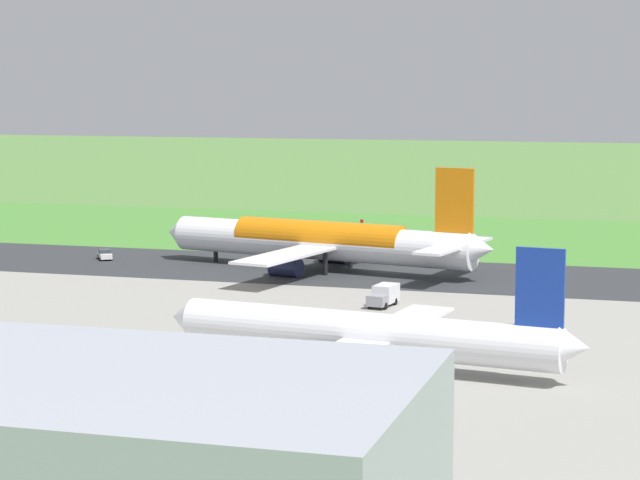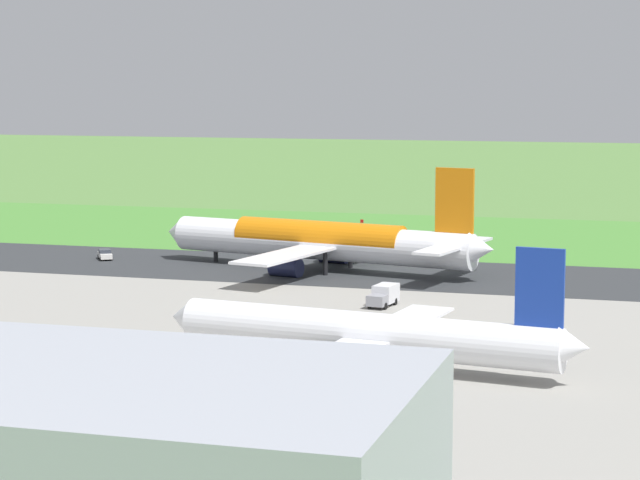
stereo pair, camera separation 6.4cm
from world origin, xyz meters
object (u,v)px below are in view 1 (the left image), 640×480
airliner_parked_mid (369,333)px  service_truck_baggage (384,295)px  traffic_cone_orange (328,238)px  airliner_main (322,241)px  no_stopping_sign (362,226)px  service_car_followme (105,254)px

airliner_parked_mid → service_truck_baggage: (6.15, -32.54, -2.07)m
traffic_cone_orange → airliner_main: bearing=104.4°
traffic_cone_orange → airliner_parked_mid: bearing=108.1°
airliner_main → traffic_cone_orange: (8.78, -34.06, -4.08)m
service_truck_baggage → traffic_cone_orange: 64.74m
airliner_main → no_stopping_sign: size_ratio=18.69×
airliner_parked_mid → no_stopping_sign: size_ratio=15.12×
airliner_main → service_truck_baggage: bearing=120.7°
service_truck_baggage → traffic_cone_orange: (24.19, -60.04, -1.13)m
service_car_followme → traffic_cone_orange: size_ratio=8.18×
airliner_main → no_stopping_sign: bearing=-83.6°
no_stopping_sign → traffic_cone_orange: 9.15m
no_stopping_sign → traffic_cone_orange: (4.04, 8.09, -1.42)m
service_car_followme → no_stopping_sign: (-30.90, -41.06, 0.85)m
no_stopping_sign → airliner_main: bearing=96.4°
service_truck_baggage → no_stopping_sign: (20.15, -68.13, 0.29)m
airliner_main → airliner_parked_mid: (-21.57, 58.52, -0.88)m
service_truck_baggage → service_car_followme: 57.78m
service_car_followme → traffic_cone_orange: bearing=-129.2°
airliner_main → service_truck_baggage: (-15.41, 25.98, -2.95)m
service_car_followme → no_stopping_sign: size_ratio=1.56×
service_truck_baggage → service_car_followme: service_truck_baggage is taller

